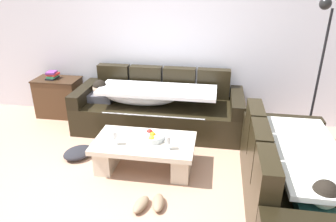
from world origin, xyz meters
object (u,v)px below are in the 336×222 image
(coffee_table, at_px, (145,151))
(floor_lamp, at_px, (318,66))
(wine_glass_near_left, at_px, (114,135))
(book_stack_on_cabinet, at_px, (52,75))
(couch_along_wall, at_px, (156,108))
(couch_near_window, at_px, (293,180))
(crumpled_garment, at_px, (78,153))
(fruit_bowl, at_px, (152,137))
(open_magazine, at_px, (177,139))
(wine_glass_near_right, at_px, (168,140))
(pair_of_shoes, at_px, (150,204))
(side_cabinet, at_px, (59,97))

(coffee_table, bearing_deg, floor_lamp, 25.69)
(wine_glass_near_left, height_order, book_stack_on_cabinet, book_stack_on_cabinet)
(couch_along_wall, xyz_separation_m, couch_near_window, (1.69, -1.56, 0.01))
(wine_glass_near_left, bearing_deg, crumpled_garment, 158.20)
(wine_glass_near_left, distance_m, floor_lamp, 2.72)
(fruit_bowl, distance_m, open_magazine, 0.29)
(couch_near_window, distance_m, wine_glass_near_right, 1.35)
(couch_along_wall, bearing_deg, coffee_table, -85.96)
(crumpled_garment, bearing_deg, fruit_bowl, -3.81)
(wine_glass_near_left, bearing_deg, fruit_bowl, 22.81)
(couch_along_wall, height_order, fruit_bowl, couch_along_wall)
(couch_along_wall, xyz_separation_m, open_magazine, (0.45, -1.00, 0.06))
(coffee_table, xyz_separation_m, book_stack_on_cabinet, (-1.83, 1.32, 0.46))
(pair_of_shoes, bearing_deg, floor_lamp, 42.09)
(fruit_bowl, relative_size, crumpled_garment, 0.70)
(wine_glass_near_right, relative_size, book_stack_on_cabinet, 0.77)
(couch_near_window, relative_size, coffee_table, 1.61)
(couch_near_window, bearing_deg, floor_lamp, -17.61)
(couch_along_wall, xyz_separation_m, fruit_bowl, (0.17, -1.05, 0.09))
(floor_lamp, bearing_deg, book_stack_on_cabinet, 175.23)
(coffee_table, distance_m, wine_glass_near_left, 0.43)
(side_cabinet, bearing_deg, couch_along_wall, -7.58)
(book_stack_on_cabinet, distance_m, pair_of_shoes, 2.94)
(couch_along_wall, xyz_separation_m, side_cabinet, (-1.69, 0.22, -0.01))
(wine_glass_near_left, relative_size, book_stack_on_cabinet, 0.77)
(floor_lamp, bearing_deg, open_magazine, -151.98)
(open_magazine, bearing_deg, side_cabinet, 137.29)
(couch_near_window, bearing_deg, wine_glass_near_right, 76.01)
(open_magazine, xyz_separation_m, floor_lamp, (1.70, 0.90, 0.73))
(open_magazine, relative_size, pair_of_shoes, 0.82)
(coffee_table, relative_size, side_cabinet, 1.67)
(coffee_table, distance_m, floor_lamp, 2.46)
(side_cabinet, bearing_deg, wine_glass_near_right, -35.18)
(couch_along_wall, xyz_separation_m, crumpled_garment, (-0.84, -0.99, -0.27))
(book_stack_on_cabinet, bearing_deg, crumpled_garment, -53.12)
(coffee_table, xyz_separation_m, wine_glass_near_right, (0.31, -0.14, 0.26))
(couch_near_window, height_order, pair_of_shoes, couch_near_window)
(wine_glass_near_left, bearing_deg, floor_lamp, 25.21)
(floor_lamp, bearing_deg, fruit_bowl, -154.30)
(side_cabinet, height_order, pair_of_shoes, side_cabinet)
(side_cabinet, bearing_deg, book_stack_on_cabinet, 177.03)
(floor_lamp, height_order, pair_of_shoes, floor_lamp)
(open_magazine, distance_m, pair_of_shoes, 0.87)
(side_cabinet, distance_m, pair_of_shoes, 2.83)
(wine_glass_near_left, xyz_separation_m, open_magazine, (0.70, 0.22, -0.11))
(wine_glass_near_left, distance_m, side_cabinet, 2.05)
(side_cabinet, height_order, crumpled_garment, side_cabinet)
(side_cabinet, distance_m, crumpled_garment, 1.50)
(couch_along_wall, relative_size, open_magazine, 8.86)
(couch_along_wall, xyz_separation_m, wine_glass_near_left, (-0.24, -1.23, 0.17))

